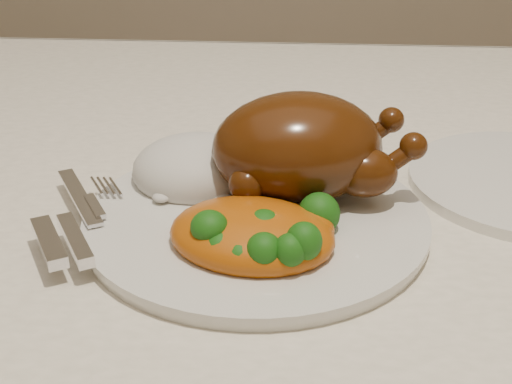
{
  "coord_description": "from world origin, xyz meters",
  "views": [
    {
      "loc": [
        0.12,
        -0.53,
        1.05
      ],
      "look_at": [
        0.08,
        -0.04,
        0.8
      ],
      "focal_mm": 50.0,
      "sensor_mm": 36.0,
      "label": 1
    }
  ],
  "objects": [
    {
      "name": "dinner_plate",
      "position": [
        0.08,
        -0.04,
        0.77
      ],
      "size": [
        0.33,
        0.33,
        0.01
      ],
      "primitive_type": "cylinder",
      "rotation": [
        0.0,
        0.0,
        -0.29
      ],
      "color": "silver",
      "rests_on": "tablecloth"
    },
    {
      "name": "dining_table",
      "position": [
        0.0,
        0.0,
        0.67
      ],
      "size": [
        1.6,
        0.9,
        0.76
      ],
      "color": "brown",
      "rests_on": "floor"
    },
    {
      "name": "rice_mound",
      "position": [
        0.03,
        0.02,
        0.79
      ],
      "size": [
        0.12,
        0.11,
        0.06
      ],
      "rotation": [
        0.0,
        0.0,
        0.04
      ],
      "color": "silver",
      "rests_on": "dinner_plate"
    },
    {
      "name": "roast_chicken",
      "position": [
        0.12,
        -0.0,
        0.82
      ],
      "size": [
        0.18,
        0.13,
        0.09
      ],
      "rotation": [
        0.0,
        0.0,
        0.21
      ],
      "color": "#4B2108",
      "rests_on": "dinner_plate"
    },
    {
      "name": "tablecloth",
      "position": [
        0.0,
        0.0,
        0.74
      ],
      "size": [
        1.73,
        1.03,
        0.18
      ],
      "color": "white",
      "rests_on": "dining_table"
    },
    {
      "name": "mac_and_cheese",
      "position": [
        0.09,
        -0.09,
        0.79
      ],
      "size": [
        0.14,
        0.12,
        0.05
      ],
      "rotation": [
        0.0,
        0.0,
        -0.19
      ],
      "color": "#BC5F0C",
      "rests_on": "dinner_plate"
    },
    {
      "name": "cutlery",
      "position": [
        -0.05,
        -0.08,
        0.79
      ],
      "size": [
        0.07,
        0.16,
        0.01
      ],
      "rotation": [
        0.0,
        0.0,
        0.52
      ],
      "color": "silver",
      "rests_on": "dinner_plate"
    }
  ]
}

